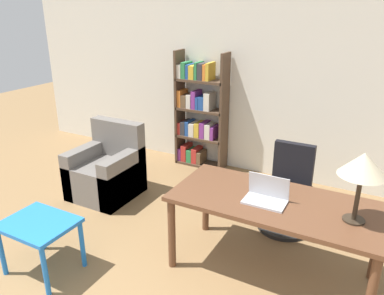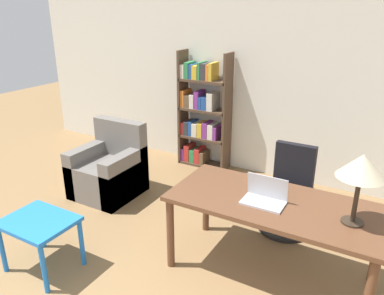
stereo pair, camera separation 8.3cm
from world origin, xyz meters
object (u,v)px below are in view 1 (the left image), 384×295
Objects in this scene: side_table_blue at (39,230)px; laptop at (266,196)px; bookshelf at (198,114)px; armchair at (107,172)px; desk at (275,210)px; table_lamp at (363,166)px; office_chair at (288,193)px.

laptop is at bearing 27.11° from side_table_blue.
bookshelf is at bearing 130.30° from laptop.
laptop is 0.38× the size of armchair.
desk is 2.86× the size of side_table_blue.
bookshelf is at bearing 88.03° from side_table_blue.
armchair is at bearing 170.03° from table_lamp.
laptop is 0.62× the size of table_lamp.
desk is at bearing -84.22° from office_chair.
armchair reaches higher than desk.
desk is 2.59m from bookshelf.
desk is at bearing 39.64° from laptop.
bookshelf is at bearing 147.24° from office_chair.
side_table_blue is (-1.75, -1.81, 0.04)m from office_chair.
armchair is at bearing 168.05° from desk.
laptop is at bearing -13.68° from armchair.
table_lamp is 0.61× the size of office_chair.
desk is at bearing -47.73° from bookshelf.
armchair reaches higher than side_table_blue.
desk is 2.09m from side_table_blue.
office_chair is at bearing 9.20° from armchair.
armchair is (-0.47, 1.45, -0.12)m from side_table_blue.
bookshelf reaches higher than desk.
desk is at bearing -11.95° from armchair.
armchair is at bearing -111.87° from bookshelf.
table_lamp reaches higher than laptop.
bookshelf reaches higher than side_table_blue.
laptop is 2.36m from armchair.
desk reaches higher than side_table_blue.
table_lamp reaches higher than side_table_blue.
desk is 0.83m from table_lamp.
office_chair reaches higher than side_table_blue.
table_lamp is at bearing -39.38° from bookshelf.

